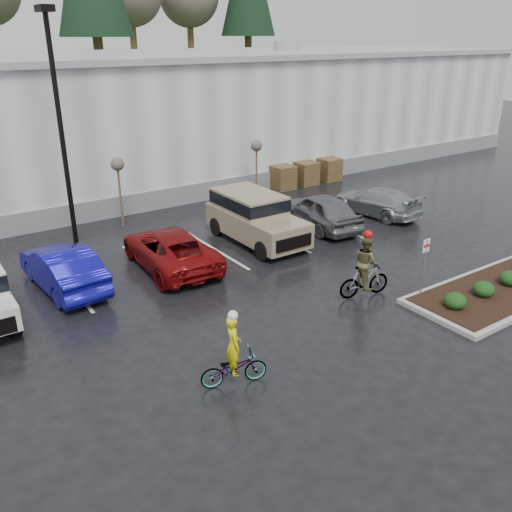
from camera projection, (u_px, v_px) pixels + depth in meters
ground at (339, 336)px, 15.96m from camera, size 120.00×120.00×0.00m
warehouse at (83, 119)px, 31.32m from camera, size 60.50×15.50×7.20m
wooded_ridge at (2, 96)px, 49.09m from camera, size 80.00×25.00×6.00m
lamppost at (58, 106)px, 20.84m from camera, size 0.50×1.00×9.22m
sapling_mid at (118, 168)px, 24.03m from camera, size 0.60×0.60×3.20m
sapling_east at (256, 149)px, 27.97m from camera, size 0.60×0.60×3.20m
pallet_stack_a at (283, 177)px, 30.82m from camera, size 1.20×1.20×1.35m
pallet_stack_b at (306, 173)px, 31.71m from camera, size 1.20×1.20×1.35m
pallet_stack_c at (329, 169)px, 32.66m from camera, size 1.20×1.20×1.35m
curb_island at (508, 287)px, 18.84m from camera, size 8.00×3.00×0.15m
mulch_bed at (509, 285)px, 18.81m from camera, size 7.60×2.60×0.04m
shrub_a at (455, 301)px, 17.14m from camera, size 0.70×0.70×0.52m
shrub_b at (484, 289)px, 17.93m from camera, size 0.70×0.70×0.52m
shrub_c at (510, 278)px, 18.71m from camera, size 0.70×0.70×0.52m
fire_lane_sign at (424, 261)px, 17.57m from camera, size 0.30×0.05×2.20m
car_blue at (63, 268)px, 18.67m from camera, size 1.97×4.76×1.53m
car_red at (170, 249)px, 20.42m from camera, size 2.74×5.36×1.45m
suv_tan at (257, 219)px, 22.76m from camera, size 2.20×5.10×2.06m
car_grey at (321, 210)px, 24.63m from camera, size 2.48×4.89×1.60m
car_far_silver at (376, 201)px, 26.46m from camera, size 2.39×4.82×1.34m
cyclist_hivis at (234, 362)px, 13.53m from camera, size 1.82×1.06×2.09m
cyclist_olive at (365, 273)px, 18.07m from camera, size 1.88×0.95×2.36m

